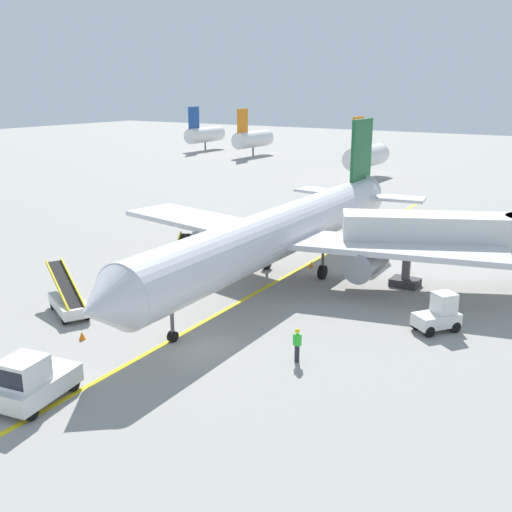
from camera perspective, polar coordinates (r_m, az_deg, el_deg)
ground_plane at (r=30.78m, az=-5.94°, el=-8.56°), size 300.00×300.00×0.00m
taxi_line_yellow at (r=35.37m, az=-2.99°, el=-5.17°), size 2.71×79.97×0.01m
airliner at (r=39.97m, az=2.73°, el=2.44°), size 28.60×35.28×10.10m
jet_bridge at (r=40.32m, az=18.76°, el=1.90°), size 12.68×7.92×4.85m
pushback_tug at (r=26.76m, az=-20.50°, el=-11.13°), size 2.50×3.88×2.20m
baggage_tug_near_wing at (r=33.63m, az=17.03°, el=-5.33°), size 2.46×2.71×2.10m
belt_loader_forward_hold at (r=36.20m, az=-17.44°, el=-4.10°), size 5.04×3.34×2.59m
belt_loader_aft_hold at (r=41.20m, az=-7.30°, el=-1.07°), size 3.42×5.01×2.59m
ground_crew_marshaller at (r=28.74m, az=3.94°, el=-8.36°), size 0.36×0.24×1.70m
safety_cone_nose_left at (r=47.53m, az=-0.72°, el=0.66°), size 0.36×0.36×0.44m
safety_cone_nose_right at (r=43.61m, az=5.27°, el=-0.81°), size 0.36×0.36×0.44m
safety_cone_wingtip_left at (r=41.61m, az=-14.46°, el=-2.09°), size 0.36×0.36×0.44m
safety_cone_wingtip_right at (r=32.60m, az=-16.23°, el=-7.29°), size 0.36×0.36×0.44m
distant_aircraft_far_left at (r=125.36m, az=-4.92°, el=11.48°), size 3.00×10.10×8.80m
distant_aircraft_mid_left at (r=114.06m, az=-0.32°, el=11.11°), size 3.00×10.10×8.80m
distant_aircraft_mid_right at (r=86.99m, az=10.45°, el=9.36°), size 3.00×10.10×8.80m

